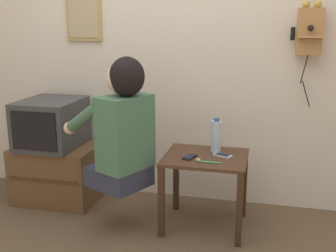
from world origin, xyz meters
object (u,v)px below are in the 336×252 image
at_px(person, 122,125).
at_px(water_bottle, 216,136).
at_px(framed_picture, 84,17).
at_px(wall_phone_antique, 309,30).
at_px(toothbrush, 207,162).
at_px(cell_phone_spare, 223,155).
at_px(cell_phone_held, 190,157).
at_px(television, 51,123).

distance_m(person, water_bottle, 0.67).
bearing_deg(framed_picture, person, -50.40).
xyz_separation_m(wall_phone_antique, toothbrush, (-0.62, -0.56, -0.83)).
bearing_deg(cell_phone_spare, cell_phone_held, 135.78).
bearing_deg(cell_phone_held, person, -148.33).
xyz_separation_m(framed_picture, toothbrush, (1.11, -0.60, -0.92)).
bearing_deg(television, water_bottle, -2.51).
height_order(water_bottle, toothbrush, water_bottle).
distance_m(framed_picture, cell_phone_held, 1.45).
xyz_separation_m(television, cell_phone_held, (1.16, -0.23, -0.11)).
xyz_separation_m(television, toothbrush, (1.29, -0.31, -0.11)).
bearing_deg(television, toothbrush, -13.42).
bearing_deg(toothbrush, television, 78.22).
xyz_separation_m(television, framed_picture, (0.18, 0.30, 0.81)).
xyz_separation_m(cell_phone_held, water_bottle, (0.15, 0.18, 0.11)).
bearing_deg(toothbrush, cell_phone_spare, -25.69).
bearing_deg(television, cell_phone_spare, -6.04).
height_order(television, wall_phone_antique, wall_phone_antique).
height_order(person, television, person).
relative_size(person, cell_phone_held, 6.57).
distance_m(television, framed_picture, 0.88).
bearing_deg(person, toothbrush, -59.05).
height_order(framed_picture, cell_phone_spare, framed_picture).
height_order(television, water_bottle, television).
xyz_separation_m(person, wall_phone_antique, (1.18, 0.61, 0.61)).
xyz_separation_m(cell_phone_spare, toothbrush, (-0.08, -0.16, 0.00)).
bearing_deg(toothbrush, cell_phone_held, 61.48).
relative_size(television, wall_phone_antique, 0.70).
relative_size(wall_phone_antique, cell_phone_spare, 5.42).
bearing_deg(wall_phone_antique, framed_picture, 178.52).
xyz_separation_m(television, water_bottle, (1.32, -0.06, -0.00)).
bearing_deg(cell_phone_spare, toothbrush, 176.05).
xyz_separation_m(cell_phone_held, toothbrush, (0.13, -0.07, 0.00)).
bearing_deg(toothbrush, wall_phone_antique, -46.27).
xyz_separation_m(framed_picture, cell_phone_held, (0.98, -0.53, -0.92)).
relative_size(cell_phone_spare, toothbrush, 0.82).
xyz_separation_m(television, wall_phone_antique, (1.91, 0.25, 0.72)).
distance_m(television, cell_phone_held, 1.19).
bearing_deg(water_bottle, television, 177.49).
relative_size(framed_picture, toothbrush, 2.18).
bearing_deg(toothbrush, water_bottle, -4.14).
bearing_deg(cell_phone_spare, person, 131.46).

